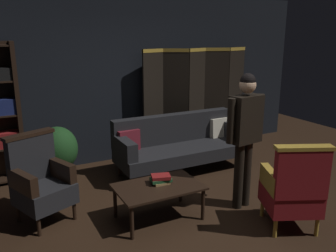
# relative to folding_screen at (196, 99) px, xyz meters

# --- Properties ---
(ground_plane) EXTENTS (10.00, 10.00, 0.00)m
(ground_plane) POSITION_rel_folding_screen_xyz_m (-1.29, -2.15, -0.99)
(ground_plane) COLOR black
(back_wall) EXTENTS (7.20, 0.10, 2.80)m
(back_wall) POSITION_rel_folding_screen_xyz_m (-1.29, 0.30, 0.41)
(back_wall) COLOR black
(back_wall) RESTS_ON ground_plane
(folding_screen) EXTENTS (2.14, 0.28, 1.90)m
(folding_screen) POSITION_rel_folding_screen_xyz_m (0.00, 0.00, 0.00)
(folding_screen) COLOR black
(folding_screen) RESTS_ON ground_plane
(velvet_couch) EXTENTS (2.12, 0.78, 0.88)m
(velvet_couch) POSITION_rel_folding_screen_xyz_m (-0.74, -0.70, -0.53)
(velvet_couch) COLOR black
(velvet_couch) RESTS_ON ground_plane
(coffee_table) EXTENTS (1.00, 0.64, 0.42)m
(coffee_table) POSITION_rel_folding_screen_xyz_m (-1.73, -1.96, -0.61)
(coffee_table) COLOR black
(coffee_table) RESTS_ON ground_plane
(armchair_gilt_accent) EXTENTS (0.77, 0.76, 1.04)m
(armchair_gilt_accent) POSITION_rel_folding_screen_xyz_m (-0.50, -2.86, -0.50)
(armchair_gilt_accent) COLOR #B78E33
(armchair_gilt_accent) RESTS_ON ground_plane
(armchair_wing_left) EXTENTS (0.75, 0.75, 1.04)m
(armchair_wing_left) POSITION_rel_folding_screen_xyz_m (-2.96, -1.34, -0.50)
(armchair_wing_left) COLOR black
(armchair_wing_left) RESTS_ON ground_plane
(standing_figure) EXTENTS (0.59, 0.26, 1.70)m
(standing_figure) POSITION_rel_folding_screen_xyz_m (-0.65, -2.16, 0.04)
(standing_figure) COLOR black
(standing_figure) RESTS_ON ground_plane
(potted_plant) EXTENTS (0.57, 0.57, 0.86)m
(potted_plant) POSITION_rel_folding_screen_xyz_m (-2.57, -0.37, -0.49)
(potted_plant) COLOR brown
(potted_plant) RESTS_ON ground_plane
(book_tan_leather) EXTENTS (0.20, 0.17, 0.03)m
(book_tan_leather) POSITION_rel_folding_screen_xyz_m (-1.67, -1.91, -0.55)
(book_tan_leather) COLOR #9E7A47
(book_tan_leather) RESTS_ON coffee_table
(book_green_cloth) EXTENTS (0.26, 0.18, 0.04)m
(book_green_cloth) POSITION_rel_folding_screen_xyz_m (-1.67, -1.91, -0.52)
(book_green_cloth) COLOR #1E4C28
(book_green_cloth) RESTS_ON book_tan_leather
(book_red_leather) EXTENTS (0.26, 0.21, 0.04)m
(book_red_leather) POSITION_rel_folding_screen_xyz_m (-1.67, -1.91, -0.48)
(book_red_leather) COLOR maroon
(book_red_leather) RESTS_ON book_green_cloth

